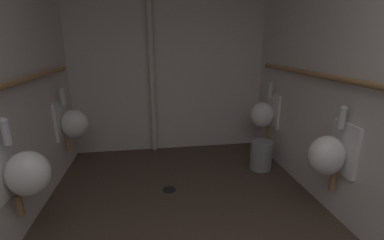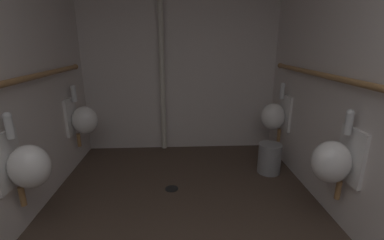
{
  "view_description": "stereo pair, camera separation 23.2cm",
  "coord_description": "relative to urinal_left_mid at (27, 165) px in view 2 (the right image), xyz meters",
  "views": [
    {
      "loc": [
        -0.26,
        0.01,
        1.5
      ],
      "look_at": [
        0.09,
        2.22,
        0.84
      ],
      "focal_mm": 24.65,
      "sensor_mm": 36.0,
      "label": 1
    },
    {
      "loc": [
        -0.03,
        0.01,
        1.5
      ],
      "look_at": [
        0.09,
        2.22,
        0.84
      ],
      "focal_mm": 24.65,
      "sensor_mm": 36.0,
      "label": 2
    }
  ],
  "objects": [
    {
      "name": "urinal_left_far",
      "position": [
        0.0,
        1.22,
        0.0
      ],
      "size": [
        0.32,
        0.3,
        0.76
      ],
      "color": "white"
    },
    {
      "name": "wall_right",
      "position": [
        2.53,
        -0.03,
        0.66
      ],
      "size": [
        0.06,
        3.78,
        2.54
      ],
      "primitive_type": "cube",
      "color": "silver",
      "rests_on": "ground"
    },
    {
      "name": "supply_pipe_right",
      "position": [
        2.44,
        -0.0,
        0.6
      ],
      "size": [
        0.06,
        3.0,
        0.06
      ],
      "color": "#9E7042"
    },
    {
      "name": "floor_drain",
      "position": [
        1.06,
        0.63,
        -0.61
      ],
      "size": [
        0.14,
        0.14,
        0.01
      ],
      "primitive_type": "cylinder",
      "color": "black",
      "rests_on": "ground"
    },
    {
      "name": "urinal_right_mid",
      "position": [
        2.35,
        -0.04,
        0.0
      ],
      "size": [
        0.32,
        0.3,
        0.76
      ],
      "color": "white"
    },
    {
      "name": "standpipe_back_wall",
      "position": [
        0.93,
        1.72,
        0.66
      ],
      "size": [
        0.07,
        0.07,
        2.49
      ],
      "primitive_type": "cylinder",
      "color": "beige",
      "rests_on": "ground"
    },
    {
      "name": "waste_bin",
      "position": [
        2.21,
        0.95,
        -0.43
      ],
      "size": [
        0.27,
        0.27,
        0.36
      ],
      "primitive_type": "cylinder",
      "color": "gray",
      "rests_on": "ground"
    },
    {
      "name": "urinal_right_far",
      "position": [
        2.35,
        1.27,
        0.0
      ],
      "size": [
        0.32,
        0.3,
        0.76
      ],
      "color": "white"
    },
    {
      "name": "urinal_left_mid",
      "position": [
        0.0,
        0.0,
        0.0
      ],
      "size": [
        0.32,
        0.3,
        0.76
      ],
      "color": "white"
    },
    {
      "name": "wall_back",
      "position": [
        1.17,
        1.83,
        0.66
      ],
      "size": [
        2.76,
        0.06,
        2.54
      ],
      "primitive_type": "cube",
      "color": "silver",
      "rests_on": "ground"
    },
    {
      "name": "floor",
      "position": [
        1.17,
        -0.03,
        -0.65
      ],
      "size": [
        2.76,
        3.78,
        0.08
      ],
      "primitive_type": "cube",
      "color": "#47382D",
      "rests_on": "ground"
    }
  ]
}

